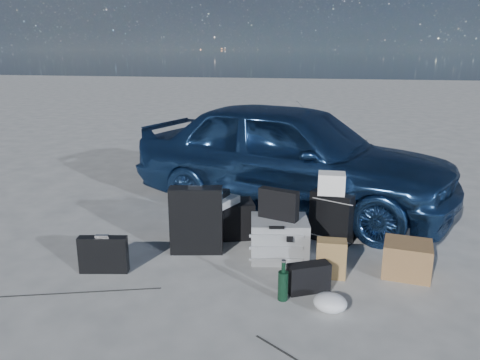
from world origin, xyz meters
name	(u,v)px	position (x,y,z in m)	size (l,w,h in m)	color
ground	(243,283)	(0.00, 0.00, 0.00)	(60.00, 60.00, 0.00)	beige
car	(291,155)	(0.19, 2.10, 0.68)	(1.60, 3.97, 1.35)	#284E86
pelican_case	(279,238)	(0.24, 0.58, 0.20)	(0.54, 0.44, 0.39)	#939597
laptop_bag	(278,204)	(0.22, 0.60, 0.53)	(0.39, 0.10, 0.29)	black
briefcase	(103,255)	(-1.27, -0.04, 0.17)	(0.43, 0.10, 0.34)	black
suitcase_left	(196,220)	(-0.57, 0.55, 0.33)	(0.51, 0.18, 0.66)	black
suitcase_right	(331,217)	(0.72, 1.09, 0.26)	(0.44, 0.16, 0.53)	black
white_carton	(331,183)	(0.70, 1.07, 0.64)	(0.27, 0.21, 0.21)	white
duffel_bag	(217,220)	(-0.48, 0.96, 0.19)	(0.78, 0.33, 0.39)	black
flat_box_white	(214,199)	(-0.50, 0.94, 0.43)	(0.44, 0.33, 0.08)	white
flat_box_black	(214,193)	(-0.50, 0.96, 0.50)	(0.28, 0.20, 0.06)	black
kraft_bag	(331,258)	(0.73, 0.28, 0.17)	(0.26, 0.15, 0.34)	olive
cardboard_box	(407,259)	(1.40, 0.45, 0.15)	(0.41, 0.36, 0.30)	olive
plastic_bag	(330,303)	(0.74, -0.30, 0.07)	(0.26, 0.22, 0.14)	silver
messenger_bag	(308,278)	(0.56, -0.03, 0.12)	(0.35, 0.13, 0.25)	black
green_bottle	(283,281)	(0.37, -0.21, 0.17)	(0.08, 0.08, 0.33)	black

